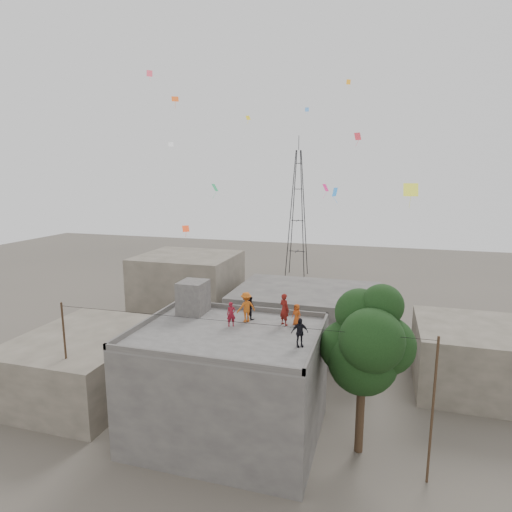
{
  "coord_description": "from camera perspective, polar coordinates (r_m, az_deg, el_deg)",
  "views": [
    {
      "loc": [
        7.79,
        -20.76,
        14.51
      ],
      "look_at": [
        0.89,
        2.5,
        9.93
      ],
      "focal_mm": 30.0,
      "sensor_mm": 36.0,
      "label": 1
    }
  ],
  "objects": [
    {
      "name": "kites",
      "position": [
        28.16,
        3.51,
        13.11
      ],
      "size": [
        17.86,
        17.37,
        11.06
      ],
      "color": "#FF471A",
      "rests_on": "ground"
    },
    {
      "name": "main_building",
      "position": [
        24.96,
        -3.75,
        -16.66
      ],
      "size": [
        10.0,
        8.0,
        6.1
      ],
      "color": "#4A4745",
      "rests_on": "ground"
    },
    {
      "name": "ground",
      "position": [
        26.5,
        -3.66,
        -22.52
      ],
      "size": [
        140.0,
        140.0,
        0.0
      ],
      "primitive_type": "plane",
      "color": "#4F4A41",
      "rests_on": "ground"
    },
    {
      "name": "neighbor_north",
      "position": [
        37.23,
        6.76,
        -8.2
      ],
      "size": [
        12.0,
        9.0,
        5.0
      ],
      "primitive_type": "cube",
      "color": "#4A4745",
      "rests_on": "ground"
    },
    {
      "name": "person_orange_adult",
      "position": [
        25.0,
        -1.32,
        -6.82
      ],
      "size": [
        1.29,
        1.25,
        1.77
      ],
      "primitive_type": "imported",
      "rotation": [
        0.0,
        0.0,
        -2.42
      ],
      "color": "#C95C17",
      "rests_on": "main_building"
    },
    {
      "name": "person_red_child",
      "position": [
        24.37,
        -3.32,
        -7.76
      ],
      "size": [
        0.61,
        0.55,
        1.4
      ],
      "primitive_type": "imported",
      "rotation": [
        0.0,
        0.0,
        0.54
      ],
      "color": "maroon",
      "rests_on": "main_building"
    },
    {
      "name": "stair_head_box",
      "position": [
        26.86,
        -8.36,
        -5.43
      ],
      "size": [
        1.6,
        1.8,
        2.0
      ],
      "primitive_type": "cube",
      "color": "#4A4745",
      "rests_on": "main_building"
    },
    {
      "name": "parapet",
      "position": [
        23.67,
        -3.84,
        -9.76
      ],
      "size": [
        10.0,
        8.0,
        0.3
      ],
      "color": "#4A4745",
      "rests_on": "main_building"
    },
    {
      "name": "neighbor_west",
      "position": [
        32.06,
        -21.68,
        -13.07
      ],
      "size": [
        8.0,
        10.0,
        4.0
      ],
      "primitive_type": "cube",
      "color": "#595246",
      "rests_on": "ground"
    },
    {
      "name": "person_orange_child",
      "position": [
        24.68,
        5.45,
        -7.77
      ],
      "size": [
        0.71,
        0.62,
        1.23
      ],
      "primitive_type": "imported",
      "rotation": [
        0.0,
        0.0,
        -0.48
      ],
      "color": "#BB4815",
      "rests_on": "main_building"
    },
    {
      "name": "person_dark_adult",
      "position": [
        21.66,
        5.84,
        -10.1
      ],
      "size": [
        0.94,
        0.72,
        1.48
      ],
      "primitive_type": "imported",
      "rotation": [
        0.0,
        0.0,
        0.48
      ],
      "color": "black",
      "rests_on": "main_building"
    },
    {
      "name": "tree",
      "position": [
        22.96,
        14.58,
        -11.15
      ],
      "size": [
        4.9,
        4.6,
        9.1
      ],
      "color": "black",
      "rests_on": "ground"
    },
    {
      "name": "neighbor_northwest",
      "position": [
        42.3,
        -9.0,
        -4.53
      ],
      "size": [
        9.0,
        8.0,
        7.0
      ],
      "primitive_type": "cube",
      "color": "#595246",
      "rests_on": "ground"
    },
    {
      "name": "transmission_tower",
      "position": [
        62.14,
        5.56,
        5.62
      ],
      "size": [
        2.97,
        2.97,
        20.01
      ],
      "color": "black",
      "rests_on": "ground"
    },
    {
      "name": "utility_line",
      "position": [
        23.41,
        -3.68,
        -16.48
      ],
      "size": [
        20.12,
        0.62,
        7.4
      ],
      "color": "black",
      "rests_on": "ground"
    },
    {
      "name": "person_dark_child",
      "position": [
        25.53,
        -0.81,
        -6.89
      ],
      "size": [
        0.85,
        0.79,
        1.39
      ],
      "primitive_type": "imported",
      "rotation": [
        0.0,
        0.0,
        2.62
      ],
      "color": "black",
      "rests_on": "main_building"
    },
    {
      "name": "neighbor_east",
      "position": [
        33.71,
        26.47,
        -11.9
      ],
      "size": [
        7.0,
        8.0,
        4.4
      ],
      "primitive_type": "cube",
      "color": "#595246",
      "rests_on": "ground"
    },
    {
      "name": "person_red_adult",
      "position": [
        24.53,
        3.81,
        -7.1
      ],
      "size": [
        0.8,
        0.74,
        1.84
      ],
      "primitive_type": "imported",
      "rotation": [
        0.0,
        0.0,
        2.54
      ],
      "color": "maroon",
      "rests_on": "main_building"
    }
  ]
}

